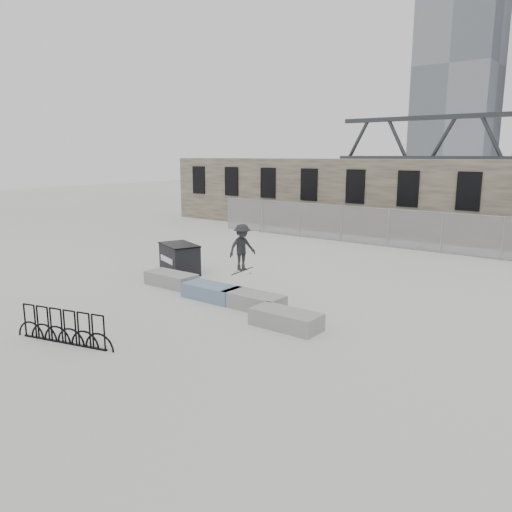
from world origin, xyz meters
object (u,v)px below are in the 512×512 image
(dumpster, at_px, (180,259))
(skateboarder, at_px, (242,247))
(planter_center_right, at_px, (253,300))
(planter_center_left, at_px, (211,291))
(planter_offset, at_px, (286,319))
(planter_far_left, at_px, (171,279))
(bike_rack, at_px, (63,327))

(dumpster, relative_size, skateboarder, 1.23)
(planter_center_right, distance_m, skateboarder, 1.84)
(planter_center_left, height_order, planter_offset, same)
(dumpster, height_order, skateboarder, skateboarder)
(planter_center_left, xyz_separation_m, planter_center_right, (1.77, 0.03, 0.00))
(planter_center_left, xyz_separation_m, dumpster, (-3.52, 1.94, 0.35))
(planter_offset, relative_size, dumpster, 0.94)
(planter_far_left, bearing_deg, skateboarder, 3.85)
(planter_center_left, relative_size, dumpster, 0.94)
(bike_rack, bearing_deg, planter_center_right, 69.10)
(planter_center_left, height_order, planter_center_right, same)
(planter_center_left, distance_m, planter_offset, 3.67)
(bike_rack, relative_size, skateboarder, 1.75)
(planter_center_right, relative_size, dumpster, 0.94)
(planter_center_right, distance_m, bike_rack, 5.67)
(planter_far_left, height_order, planter_offset, same)
(planter_offset, bearing_deg, dumpster, 158.77)
(planter_center_right, relative_size, bike_rack, 0.66)
(planter_center_left, distance_m, bike_rack, 5.28)
(planter_center_right, xyz_separation_m, planter_offset, (1.81, -0.85, 0.00))
(planter_offset, relative_size, skateboarder, 1.15)
(planter_offset, distance_m, skateboarder, 3.40)
(bike_rack, bearing_deg, planter_far_left, 110.31)
(planter_far_left, bearing_deg, planter_center_right, -4.73)
(planter_center_left, bearing_deg, planter_center_right, 0.98)
(planter_far_left, relative_size, skateboarder, 1.15)
(planter_far_left, xyz_separation_m, planter_center_right, (4.11, -0.34, 0.00))
(planter_center_right, height_order, skateboarder, skateboarder)
(planter_far_left, relative_size, planter_offset, 1.00)
(planter_center_left, height_order, dumpster, dumpster)
(planter_center_right, bearing_deg, skateboarder, 148.17)
(planter_center_right, bearing_deg, dumpster, 160.13)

